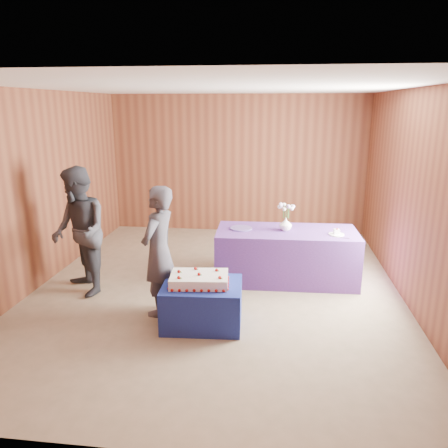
% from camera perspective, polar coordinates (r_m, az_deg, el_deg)
% --- Properties ---
extents(ground, '(6.00, 6.00, 0.00)m').
position_cam_1_polar(ground, '(6.16, -0.99, -8.50)').
color(ground, gray).
rests_on(ground, ground).
extents(room_shell, '(5.04, 6.04, 2.72)m').
position_cam_1_polar(room_shell, '(5.68, -1.07, 8.38)').
color(room_shell, brown).
rests_on(room_shell, ground).
extents(cake_table, '(0.94, 0.75, 0.50)m').
position_cam_1_polar(cake_table, '(5.16, -2.86, -10.40)').
color(cake_table, navy).
rests_on(cake_table, ground).
extents(serving_table, '(2.02, 0.96, 0.75)m').
position_cam_1_polar(serving_table, '(6.42, 8.10, -4.08)').
color(serving_table, '#5D328B').
rests_on(serving_table, ground).
extents(sheet_cake, '(0.73, 0.53, 0.16)m').
position_cam_1_polar(sheet_cake, '(5.03, -3.25, -7.23)').
color(sheet_cake, white).
rests_on(sheet_cake, cake_table).
extents(vase, '(0.22, 0.22, 0.18)m').
position_cam_1_polar(vase, '(6.29, 8.05, -0.02)').
color(vase, white).
rests_on(vase, serving_table).
extents(flower_spray, '(0.25, 0.24, 0.19)m').
position_cam_1_polar(flower_spray, '(6.23, 8.13, 2.19)').
color(flower_spray, '#2C6127').
rests_on(flower_spray, vase).
extents(platter, '(0.41, 0.41, 0.02)m').
position_cam_1_polar(platter, '(6.33, 2.26, -0.56)').
color(platter, '#5E4C98').
rests_on(platter, serving_table).
extents(plate, '(0.25, 0.25, 0.01)m').
position_cam_1_polar(plate, '(6.24, 14.47, -1.31)').
color(plate, white).
rests_on(plate, serving_table).
extents(cake_slice, '(0.09, 0.08, 0.09)m').
position_cam_1_polar(cake_slice, '(6.23, 14.49, -0.95)').
color(cake_slice, white).
rests_on(cake_slice, plate).
extents(knife, '(0.25, 0.11, 0.00)m').
position_cam_1_polar(knife, '(6.12, 14.85, -1.70)').
color(knife, silver).
rests_on(knife, serving_table).
extents(guest_left, '(0.51, 0.65, 1.59)m').
position_cam_1_polar(guest_left, '(5.29, -8.52, -3.53)').
color(guest_left, '#3D3D48').
rests_on(guest_left, ground).
extents(guest_right, '(1.04, 1.06, 1.73)m').
position_cam_1_polar(guest_right, '(6.08, -18.38, -0.98)').
color(guest_right, '#373942').
rests_on(guest_right, ground).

